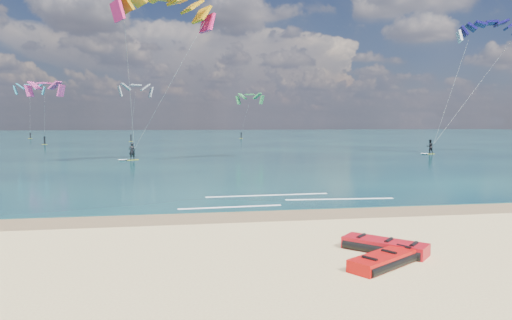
{
  "coord_description": "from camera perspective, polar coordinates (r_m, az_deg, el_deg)",
  "views": [
    {
      "loc": [
        -3.58,
        -15.99,
        4.04
      ],
      "look_at": [
        0.34,
        8.0,
        1.98
      ],
      "focal_mm": 32.0,
      "sensor_mm": 36.0,
      "label": 1
    }
  ],
  "objects": [
    {
      "name": "sea",
      "position": [
        120.11,
        -7.57,
        2.87
      ],
      "size": [
        320.0,
        200.0,
        0.04
      ],
      "primitive_type": "cube",
      "color": "#08212F",
      "rests_on": "ground"
    },
    {
      "name": "packed_kite_left",
      "position": [
        13.68,
        15.95,
        -12.53
      ],
      "size": [
        3.03,
        2.48,
        0.4
      ],
      "primitive_type": null,
      "rotation": [
        0.0,
        0.0,
        0.57
      ],
      "color": "red",
      "rests_on": "ground"
    },
    {
      "name": "kitesurfer_main",
      "position": [
        45.25,
        -13.36,
        10.36
      ],
      "size": [
        11.69,
        10.33,
        16.78
      ],
      "rotation": [
        0.0,
        0.0,
        0.46
      ],
      "color": "#C1CB17",
      "rests_on": "sea"
    },
    {
      "name": "ground",
      "position": [
        56.25,
        -5.6,
        0.69
      ],
      "size": [
        320.0,
        320.0,
        0.0
      ],
      "primitive_type": "plane",
      "color": "tan",
      "rests_on": "ground"
    },
    {
      "name": "distant_kites",
      "position": [
        97.64,
        -17.16,
        5.47
      ],
      "size": [
        55.36,
        33.24,
        12.28
      ],
      "color": "gray",
      "rests_on": "ground"
    },
    {
      "name": "wet_sand_strip",
      "position": [
        19.74,
        1.38,
        -6.96
      ],
      "size": [
        320.0,
        2.4,
        0.01
      ],
      "primitive_type": "cube",
      "color": "brown",
      "rests_on": "ground"
    },
    {
      "name": "shoreline_foam",
      "position": [
        23.52,
        3.25,
        -4.95
      ],
      "size": [
        11.09,
        3.6,
        0.01
      ],
      "color": "white",
      "rests_on": "ground"
    },
    {
      "name": "kitesurfer_far",
      "position": [
        60.24,
        24.31,
        8.96
      ],
      "size": [
        11.46,
        6.01,
        16.87
      ],
      "rotation": [
        0.0,
        0.0,
        0.26
      ],
      "color": "#B7CD1E",
      "rests_on": "sea"
    },
    {
      "name": "packed_kite_mid",
      "position": [
        14.98,
        15.76,
        -10.99
      ],
      "size": [
        2.82,
        2.82,
        0.44
      ],
      "primitive_type": null,
      "rotation": [
        0.0,
        0.0,
        -0.78
      ],
      "color": "red",
      "rests_on": "ground"
    }
  ]
}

